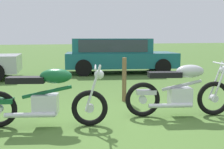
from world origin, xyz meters
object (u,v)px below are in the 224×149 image
Objects in this scene: motorcycle_green at (46,98)px; motorcycle_silver at (180,90)px; fence_post_wooden at (124,80)px; car_teal at (116,53)px.

motorcycle_silver is at bearing 12.19° from motorcycle_green.
motorcycle_green is 1.96× the size of fence_post_wooden.
car_teal reaches higher than motorcycle_silver.
car_teal is (3.95, 6.11, 0.35)m from motorcycle_green.
car_teal is 4.79× the size of fence_post_wooden.
motorcycle_green is 2.31m from fence_post_wooden.
motorcycle_green is at bearing -149.11° from fence_post_wooden.
motorcycle_silver reaches higher than fence_post_wooden.
fence_post_wooden is at bearing 50.94° from motorcycle_green.
fence_post_wooden is at bearing -94.67° from car_teal.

